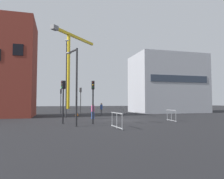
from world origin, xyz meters
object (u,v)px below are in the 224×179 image
Objects in this scene: traffic_light_crosswalk at (63,94)px; traffic_light_island at (81,96)px; traffic_light_near at (93,95)px; pedestrian_waiting at (93,110)px; streetlamp_short at (75,79)px; traffic_cone_orange at (77,114)px; streetlamp_tall at (66,74)px; pedestrian_walking at (101,108)px; construction_crane at (70,57)px; traffic_light_median at (61,97)px.

traffic_light_island reaches higher than traffic_light_crosswalk.
pedestrian_waiting is (0.90, 5.25, -1.45)m from traffic_light_near.
streetlamp_short reaches higher than traffic_light_island.
traffic_light_near is 16.95m from traffic_light_island.
streetlamp_short reaches higher than traffic_cone_orange.
streetlamp_tall is 8.09m from traffic_light_near.
traffic_light_crosswalk is at bearing -101.63° from traffic_light_island.
pedestrian_walking is at bearing 40.21° from streetlamp_tall.
streetlamp_short is 2.27m from traffic_light_near.
streetlamp_short is 13.99m from pedestrian_walking.
traffic_cone_orange is at bearing -101.14° from traffic_light_island.
traffic_light_near is 2.13× the size of pedestrian_walking.
streetlamp_short is at bearing -92.94° from construction_crane.
streetlamp_tall reaches higher than traffic_cone_orange.
streetlamp_tall reaches higher than traffic_light_crosswalk.
construction_crane reaches higher than traffic_light_island.
streetlamp_tall is at bearing 91.62° from streetlamp_short.
streetlamp_short is (-2.22, -43.16, -10.87)m from construction_crane.
streetlamp_tall is at bearing 103.70° from traffic_light_near.
streetlamp_tall is 10.12m from traffic_light_island.
pedestrian_waiting is (0.25, -36.70, -13.43)m from construction_crane.
traffic_cone_orange is at bearing -73.87° from traffic_light_median.
traffic_light_median is at bearing 89.24° from traffic_light_crosswalk.
construction_crane reaches higher than pedestrian_waiting.
traffic_light_crosswalk is 16.47m from traffic_light_median.
streetlamp_short reaches higher than pedestrian_waiting.
construction_crane is at bearing 87.06° from streetlamp_short.
traffic_light_crosswalk is 2.16× the size of pedestrian_walking.
traffic_cone_orange is (1.30, 12.11, -3.23)m from streetlamp_short.
traffic_light_median is at bearing 91.95° from streetlamp_tall.
streetlamp_short is 7.37m from pedestrian_waiting.
traffic_light_crosswalk is (-3.02, -41.01, -11.95)m from construction_crane.
streetlamp_short is at bearing -97.81° from traffic_light_island.
traffic_light_median is 2.34× the size of pedestrian_waiting.
construction_crane is 35.84m from streetlamp_tall.
traffic_light_median reaches higher than traffic_light_crosswalk.
streetlamp_tall reaches higher than traffic_light_island.
streetlamp_tall is 7.73m from pedestrian_walking.
pedestrian_walking reaches higher than pedestrian_waiting.
traffic_light_crosswalk is 16.31m from traffic_light_island.
streetlamp_tall is 2.39× the size of traffic_light_crosswalk.
traffic_light_island is 6.62m from traffic_cone_orange.
traffic_light_near reaches higher than pedestrian_waiting.
construction_crane is 12.80× the size of pedestrian_waiting.
traffic_light_median is 17.54m from traffic_light_near.
streetlamp_tall is 7.01m from traffic_light_crosswalk.
traffic_light_median is at bearing 133.19° from pedestrian_walking.
pedestrian_walking is at bearing 12.86° from traffic_cone_orange.
traffic_light_median reaches higher than traffic_light_near.
streetlamp_tall is (-2.47, -34.51, -9.36)m from construction_crane.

